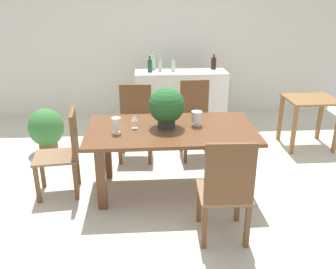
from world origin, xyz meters
TOP-DOWN VIEW (x-y plane):
  - ground_plane at (0.00, 0.00)m, footprint 7.04×7.04m
  - back_wall at (0.00, 2.60)m, footprint 6.40×0.10m
  - dining_table at (0.00, -0.16)m, footprint 1.81×1.00m
  - chair_near_right at (0.40, -1.12)m, footprint 0.47×0.48m
  - chair_far_left at (-0.40, 0.79)m, footprint 0.48×0.46m
  - chair_head_end at (-1.15, -0.15)m, footprint 0.51×0.46m
  - chair_far_right at (0.40, 0.80)m, footprint 0.44×0.48m
  - flower_centerpiece at (-0.05, -0.13)m, footprint 0.39×0.39m
  - crystal_vase_left at (-0.57, -0.28)m, footprint 0.09×0.09m
  - crystal_vase_center_near at (0.28, -0.11)m, footprint 0.12×0.12m
  - wine_glass at (-0.39, -0.15)m, footprint 0.06×0.06m
  - kitchen_counter at (0.30, 1.75)m, footprint 1.41×0.55m
  - wine_bottle_clear at (-0.18, 1.71)m, footprint 0.07×0.07m
  - wine_bottle_amber at (0.18, 1.72)m, footprint 0.06×0.06m
  - wine_bottle_green at (0.83, 1.86)m, footprint 0.08×0.08m
  - wine_bottle_dark at (-0.13, 1.90)m, footprint 0.08×0.08m
  - wine_bottle_tall at (-0.02, 1.77)m, footprint 0.06×0.06m
  - side_table at (2.05, 0.93)m, footprint 0.69×0.59m
  - potted_plant_floor at (-1.64, 0.99)m, footprint 0.48×0.48m

SIDE VIEW (x-z plane):
  - ground_plane at x=0.00m, z-range 0.00..0.00m
  - potted_plant_floor at x=-1.64m, z-range 0.03..0.65m
  - kitchen_counter at x=0.30m, z-range 0.00..0.96m
  - chair_head_end at x=-1.15m, z-range 0.04..1.00m
  - chair_far_left at x=-0.40m, z-range 0.05..1.03m
  - chair_far_right at x=0.40m, z-range 0.04..1.06m
  - chair_near_right at x=0.40m, z-range 0.05..1.06m
  - side_table at x=2.05m, z-range 0.20..0.92m
  - dining_table at x=0.00m, z-range 0.25..1.00m
  - crystal_vase_center_near at x=0.28m, z-range 0.77..0.93m
  - crystal_vase_left at x=-0.57m, z-range 0.77..0.94m
  - wine_glass at x=-0.39m, z-range 0.78..0.94m
  - flower_centerpiece at x=-0.05m, z-range 0.76..1.20m
  - wine_bottle_amber at x=0.18m, z-range 0.94..1.15m
  - wine_bottle_green at x=0.83m, z-range 0.94..1.17m
  - wine_bottle_tall at x=-0.02m, z-range 0.93..1.18m
  - wine_bottle_clear at x=-0.18m, z-range 0.94..1.18m
  - wine_bottle_dark at x=-0.13m, z-range 0.94..1.22m
  - back_wall at x=0.00m, z-range 0.00..2.60m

